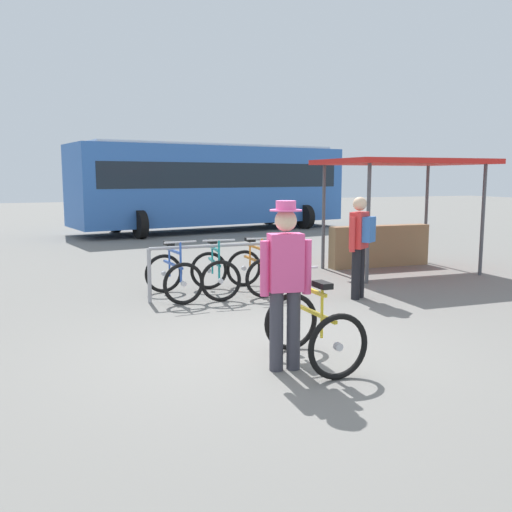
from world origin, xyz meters
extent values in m
plane|color=slate|center=(0.00, 0.00, 0.00)|extent=(80.00, 80.00, 0.00)
cylinder|color=#99999E|center=(-0.69, 2.95, 0.42)|extent=(0.06, 0.06, 0.85)
cylinder|color=#99999E|center=(1.76, 2.94, 0.42)|extent=(0.06, 0.06, 0.85)
cylinder|color=#99999E|center=(0.53, 2.94, 0.85)|extent=(2.45, 0.06, 0.05)
torus|color=black|center=(-0.31, 3.63, 0.33)|extent=(0.66, 0.12, 0.66)
cylinder|color=#B7B7BC|center=(-0.31, 3.63, 0.33)|extent=(0.08, 0.07, 0.08)
torus|color=black|center=(-0.23, 2.62, 0.33)|extent=(0.66, 0.12, 0.66)
cylinder|color=#B7B7BC|center=(-0.23, 2.62, 0.33)|extent=(0.08, 0.07, 0.08)
cube|color=#2D56B7|center=(-0.27, 3.12, 0.56)|extent=(0.11, 0.92, 0.04)
cube|color=#2D56B7|center=(-0.27, 3.07, 0.78)|extent=(0.08, 0.61, 0.04)
cylinder|color=#2D56B7|center=(-0.28, 3.31, 0.60)|extent=(0.03, 0.03, 0.55)
cube|color=black|center=(-0.28, 3.31, 0.88)|extent=(0.14, 0.25, 0.06)
cylinder|color=#2D56B7|center=(-0.24, 2.74, 0.65)|extent=(0.03, 0.03, 0.63)
cylinder|color=#B7B7BC|center=(-0.24, 2.74, 0.96)|extent=(0.52, 0.07, 0.03)
torus|color=black|center=(0.49, 3.63, 0.33)|extent=(0.66, 0.15, 0.66)
cylinder|color=#B7B7BC|center=(0.49, 3.63, 0.33)|extent=(0.09, 0.07, 0.08)
torus|color=black|center=(0.37, 2.62, 0.33)|extent=(0.66, 0.15, 0.66)
cylinder|color=#B7B7BC|center=(0.37, 2.62, 0.33)|extent=(0.09, 0.07, 0.08)
cube|color=teal|center=(0.43, 3.12, 0.56)|extent=(0.15, 0.92, 0.04)
cube|color=teal|center=(0.42, 3.07, 0.78)|extent=(0.11, 0.61, 0.04)
cylinder|color=teal|center=(0.45, 3.30, 0.60)|extent=(0.03, 0.03, 0.55)
cube|color=black|center=(0.45, 3.30, 0.88)|extent=(0.15, 0.25, 0.06)
cylinder|color=teal|center=(0.38, 2.74, 0.65)|extent=(0.03, 0.03, 0.63)
cylinder|color=#B7B7BC|center=(0.38, 2.74, 0.96)|extent=(0.52, 0.09, 0.03)
torus|color=black|center=(1.15, 3.63, 0.33)|extent=(0.66, 0.11, 0.66)
cylinder|color=#B7B7BC|center=(1.15, 3.63, 0.33)|extent=(0.08, 0.07, 0.08)
torus|color=black|center=(1.11, 2.61, 0.33)|extent=(0.66, 0.11, 0.66)
cylinder|color=#B7B7BC|center=(1.11, 2.61, 0.33)|extent=(0.08, 0.07, 0.08)
cube|color=orange|center=(1.13, 3.12, 0.56)|extent=(0.06, 0.92, 0.04)
cube|color=orange|center=(1.13, 3.07, 0.78)|extent=(0.06, 0.61, 0.04)
cylinder|color=orange|center=(1.14, 3.30, 0.60)|extent=(0.03, 0.03, 0.55)
cube|color=black|center=(1.14, 3.30, 0.88)|extent=(0.13, 0.24, 0.06)
cylinder|color=orange|center=(1.12, 2.73, 0.65)|extent=(0.03, 0.03, 0.63)
cylinder|color=#B7B7BC|center=(1.12, 2.73, 0.96)|extent=(0.52, 0.04, 0.03)
torus|color=black|center=(0.32, -1.09, 0.33)|extent=(0.66, 0.07, 0.66)
cylinder|color=#B7B7BC|center=(0.32, -1.09, 0.33)|extent=(0.08, 0.06, 0.08)
torus|color=black|center=(0.30, -0.07, 0.33)|extent=(0.66, 0.07, 0.66)
cylinder|color=#B7B7BC|center=(0.30, -0.07, 0.33)|extent=(0.08, 0.06, 0.08)
cube|color=yellow|center=(0.31, -0.58, 0.56)|extent=(0.05, 0.92, 0.04)
cube|color=yellow|center=(0.31, -0.53, 0.78)|extent=(0.04, 0.61, 0.04)
cylinder|color=yellow|center=(0.31, -0.76, 0.60)|extent=(0.03, 0.03, 0.55)
cube|color=black|center=(0.31, -0.76, 0.88)|extent=(0.12, 0.24, 0.06)
cylinder|color=yellow|center=(0.31, -0.19, 0.65)|extent=(0.03, 0.03, 0.63)
cylinder|color=#B7B7BC|center=(0.31, -0.19, 0.96)|extent=(0.52, 0.04, 0.03)
cube|color=gray|center=(0.30, -0.05, 0.84)|extent=(0.26, 0.20, 0.22)
ellipsoid|color=tan|center=(0.30, -0.05, 0.94)|extent=(0.18, 0.16, 0.16)
sphere|color=tan|center=(0.30, 0.03, 1.04)|extent=(0.11, 0.11, 0.11)
cylinder|color=#383842|center=(0.05, -0.65, 0.41)|extent=(0.14, 0.14, 0.82)
cylinder|color=#383842|center=(-0.13, -0.62, 0.41)|extent=(0.14, 0.14, 0.82)
cube|color=#E54C8C|center=(-0.04, -0.63, 1.11)|extent=(0.37, 0.25, 0.58)
cylinder|color=#E54C8C|center=(0.18, -0.69, 1.06)|extent=(0.09, 0.09, 0.55)
cylinder|color=#E54C8C|center=(-0.26, -0.62, 1.06)|extent=(0.09, 0.09, 0.55)
sphere|color=beige|center=(-0.04, -0.63, 1.53)|extent=(0.22, 0.22, 0.22)
cylinder|color=#E05999|center=(-0.04, -0.63, 1.63)|extent=(0.32, 0.32, 0.02)
cylinder|color=#E05999|center=(-0.04, -0.63, 1.68)|extent=(0.20, 0.20, 0.09)
cylinder|color=black|center=(2.42, 1.95, 0.41)|extent=(0.14, 0.14, 0.82)
cylinder|color=black|center=(2.57, 2.06, 0.41)|extent=(0.14, 0.14, 0.82)
cube|color=red|center=(2.50, 2.00, 1.11)|extent=(0.39, 0.36, 0.58)
cylinder|color=red|center=(2.31, 1.89, 1.06)|extent=(0.09, 0.09, 0.55)
cylinder|color=red|center=(2.67, 2.15, 1.06)|extent=(0.09, 0.09, 0.55)
sphere|color=beige|center=(2.50, 2.00, 1.53)|extent=(0.22, 0.22, 0.22)
cube|color=#3366B2|center=(2.59, 1.87, 1.13)|extent=(0.29, 0.26, 0.40)
cube|color=#3366B7|center=(3.89, 13.94, 1.65)|extent=(10.28, 4.16, 2.70)
cube|color=#19232D|center=(3.89, 13.94, 2.00)|extent=(9.49, 4.04, 0.84)
cube|color=silver|center=(3.89, 13.94, 3.04)|extent=(9.25, 3.74, 0.08)
cylinder|color=black|center=(0.90, 12.15, 0.45)|extent=(0.40, 0.93, 0.90)
cylinder|color=black|center=(0.47, 14.62, 0.45)|extent=(0.40, 0.93, 0.90)
cylinder|color=black|center=(7.30, 13.25, 0.45)|extent=(0.40, 0.93, 0.90)
cylinder|color=black|center=(6.88, 15.72, 0.45)|extent=(0.40, 0.93, 0.90)
cylinder|color=#4C4C51|center=(3.43, 4.85, 1.10)|extent=(0.07, 0.07, 2.20)
cylinder|color=#4C4C51|center=(6.02, 4.74, 1.10)|extent=(0.07, 0.07, 2.20)
cylinder|color=#4C4C51|center=(3.35, 3.05, 1.10)|extent=(0.07, 0.07, 2.20)
cylinder|color=#4C4C51|center=(5.95, 2.94, 1.10)|extent=(0.07, 0.07, 2.20)
cube|color=red|center=(4.69, 3.89, 2.25)|extent=(3.19, 2.42, 0.10)
cube|color=olive|center=(4.72, 4.64, 0.45)|extent=(2.35, 0.39, 0.90)
camera|label=1|loc=(-2.40, -5.66, 1.96)|focal=39.48mm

